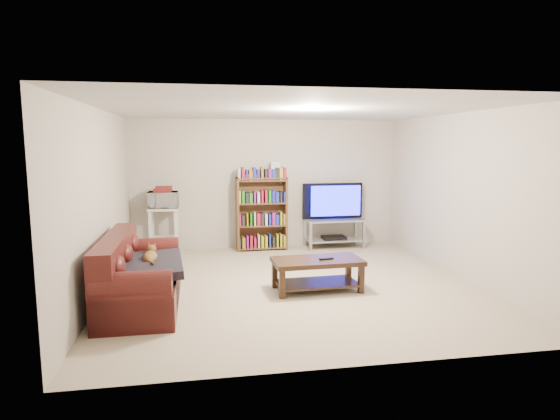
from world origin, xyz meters
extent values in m
plane|color=#C4B392|center=(0.00, 0.00, 0.00)|extent=(5.00, 5.00, 0.00)
plane|color=white|center=(0.00, 0.00, 2.40)|extent=(5.00, 5.00, 0.00)
plane|color=beige|center=(0.00, 2.50, 1.20)|extent=(5.00, 0.00, 5.00)
plane|color=beige|center=(0.00, -2.50, 1.20)|extent=(5.00, 0.00, 5.00)
plane|color=beige|center=(-2.50, 0.00, 1.20)|extent=(0.00, 5.00, 5.00)
plane|color=beige|center=(2.50, 0.00, 1.20)|extent=(0.00, 5.00, 5.00)
cube|color=#431411|center=(-1.96, -0.47, 0.19)|extent=(0.87, 2.00, 0.38)
cube|color=#431411|center=(-2.27, -0.47, 0.44)|extent=(0.26, 1.99, 0.83)
cube|color=#431411|center=(-1.96, -1.35, 0.25)|extent=(0.82, 0.24, 0.50)
cube|color=#431411|center=(-1.97, 0.41, 0.25)|extent=(0.82, 0.24, 0.50)
cube|color=black|center=(-1.86, -0.61, 0.51)|extent=(0.85, 1.06, 0.18)
cube|color=black|center=(0.28, -0.32, 0.40)|extent=(1.21, 0.64, 0.06)
cube|color=black|center=(0.28, -0.32, 0.10)|extent=(1.09, 0.58, 0.03)
cube|color=black|center=(-0.24, -0.58, 0.19)|extent=(0.07, 0.07, 0.37)
cube|color=black|center=(0.82, -0.53, 0.19)|extent=(0.07, 0.07, 0.37)
cube|color=black|center=(-0.26, -0.11, 0.19)|extent=(0.07, 0.07, 0.37)
cube|color=black|center=(0.80, -0.06, 0.19)|extent=(0.07, 0.07, 0.37)
cube|color=black|center=(0.39, -0.37, 0.44)|extent=(0.20, 0.09, 0.02)
cube|color=#999EA3|center=(1.25, 2.20, 0.53)|extent=(1.10, 0.52, 0.03)
cube|color=#999EA3|center=(1.25, 2.20, 0.15)|extent=(1.05, 0.49, 0.02)
cube|color=gray|center=(0.74, 1.97, 0.27)|extent=(0.05, 0.05, 0.54)
cube|color=gray|center=(1.77, 1.99, 0.27)|extent=(0.05, 0.05, 0.54)
cube|color=gray|center=(0.73, 2.40, 0.27)|extent=(0.05, 0.05, 0.54)
cube|color=gray|center=(1.76, 2.42, 0.27)|extent=(0.05, 0.05, 0.54)
imported|color=black|center=(1.25, 2.20, 0.88)|extent=(1.18, 0.18, 0.68)
cube|color=black|center=(1.25, 2.20, 0.19)|extent=(0.44, 0.32, 0.06)
cube|color=brown|center=(-0.57, 2.23, 0.67)|extent=(0.04, 0.29, 1.35)
cube|color=brown|center=(0.32, 2.25, 0.67)|extent=(0.04, 0.29, 1.35)
cube|color=brown|center=(-0.12, 2.24, 1.33)|extent=(0.94, 0.31, 0.03)
cube|color=maroon|center=(-0.33, 2.24, 1.38)|extent=(0.27, 0.21, 0.07)
cube|color=silver|center=(-1.88, 2.19, 0.82)|extent=(0.53, 0.39, 0.04)
cube|color=silver|center=(-1.88, 2.19, 0.30)|extent=(0.48, 0.35, 0.03)
cube|color=silver|center=(-2.11, 2.04, 0.40)|extent=(0.05, 0.05, 0.80)
cube|color=silver|center=(-1.66, 2.03, 0.40)|extent=(0.05, 0.05, 0.80)
cube|color=silver|center=(-2.10, 2.34, 0.40)|extent=(0.05, 0.05, 0.80)
cube|color=silver|center=(-1.66, 2.33, 0.40)|extent=(0.05, 0.05, 0.80)
imported|color=silver|center=(-1.88, 2.19, 0.98)|extent=(0.52, 0.36, 0.28)
cube|color=maroon|center=(-1.88, 2.19, 1.14)|extent=(0.31, 0.27, 0.05)
camera|label=1|loc=(-1.25, -6.22, 1.94)|focal=30.00mm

